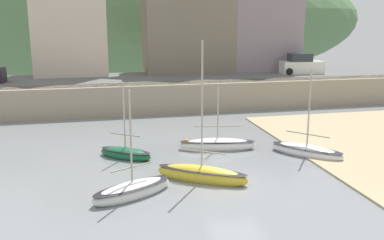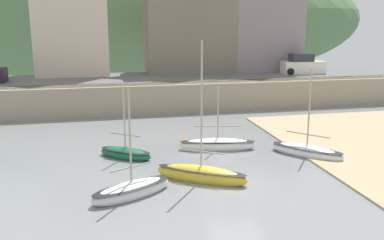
{
  "view_description": "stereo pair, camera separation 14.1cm",
  "coord_description": "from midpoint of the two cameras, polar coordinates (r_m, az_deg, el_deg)",
  "views": [
    {
      "loc": [
        -6.26,
        -18.2,
        7.62
      ],
      "look_at": [
        -1.08,
        4.94,
        2.05
      ],
      "focal_mm": 40.34,
      "sensor_mm": 36.0,
      "label": 1
    },
    {
      "loc": [
        -6.13,
        -18.23,
        7.62
      ],
      "look_at": [
        -1.08,
        4.94,
        2.05
      ],
      "focal_mm": 40.34,
      "sensor_mm": 36.0,
      "label": 2
    }
  ],
  "objects": [
    {
      "name": "waterfront_building_centre",
      "position": [
        44.37,
        -0.39,
        13.24
      ],
      "size": [
        9.0,
        6.1,
        10.35
      ],
      "color": "#766C5B",
      "rests_on": "ground"
    },
    {
      "name": "dinghy_open_wooden",
      "position": [
        19.37,
        -7.76,
        -9.16
      ],
      "size": [
        4.02,
        2.87,
        4.95
      ],
      "rotation": [
        0.0,
        0.0,
        0.48
      ],
      "color": "silver",
      "rests_on": "ground"
    },
    {
      "name": "hillside_backdrop",
      "position": [
        73.62,
        -8.23,
        13.08
      ],
      "size": [
        80.0,
        44.0,
        21.77
      ],
      "color": "#587D51",
      "rests_on": "ground"
    },
    {
      "name": "sailboat_tall_mast",
      "position": [
        25.53,
        15.08,
        -3.98
      ],
      "size": [
        3.73,
        3.99,
        5.21
      ],
      "rotation": [
        0.0,
        0.0,
        -0.85
      ],
      "color": "white",
      "rests_on": "ground"
    },
    {
      "name": "waterfront_building_right",
      "position": [
        46.5,
        8.95,
        13.68
      ],
      "size": [
        8.11,
        6.06,
        11.28
      ],
      "color": "gray",
      "rests_on": "ground"
    },
    {
      "name": "waterfront_building_left",
      "position": [
        43.48,
        -15.66,
        13.79
      ],
      "size": [
        6.95,
        6.2,
        11.85
      ],
      "color": "beige",
      "rests_on": "ground"
    },
    {
      "name": "sailboat_far_left",
      "position": [
        25.85,
        3.55,
        -3.29
      ],
      "size": [
        4.7,
        1.87,
        3.99
      ],
      "rotation": [
        0.0,
        0.0,
        -0.19
      ],
      "color": "white",
      "rests_on": "ground"
    },
    {
      "name": "parked_car_by_wall",
      "position": [
        43.8,
        14.5,
        7.01
      ],
      "size": [
        4.22,
        2.01,
        1.95
      ],
      "rotation": [
        0.0,
        0.0,
        -0.08
      ],
      "color": "silver",
      "rests_on": "ground"
    },
    {
      "name": "rowboat_small_beached",
      "position": [
        20.91,
        1.42,
        -7.18
      ],
      "size": [
        4.39,
        3.33,
        6.93
      ],
      "rotation": [
        0.0,
        0.0,
        -0.58
      ],
      "color": "gold",
      "rests_on": "ground"
    },
    {
      "name": "fishing_boat_green",
      "position": [
        24.6,
        -8.62,
        -4.35
      ],
      "size": [
        3.23,
        2.82,
        4.42
      ],
      "rotation": [
        0.0,
        0.0,
        -0.65
      ],
      "color": "#175C36",
      "rests_on": "ground"
    },
    {
      "name": "quay_seawall",
      "position": [
        36.78,
        -2.42,
        3.4
      ],
      "size": [
        48.0,
        9.4,
        2.4
      ],
      "color": "gray",
      "rests_on": "ground"
    },
    {
      "name": "mooring_buoy",
      "position": [
        26.56,
        -0.62,
        -3.07
      ],
      "size": [
        0.57,
        0.57,
        0.57
      ],
      "color": "orange",
      "rests_on": "ground"
    }
  ]
}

